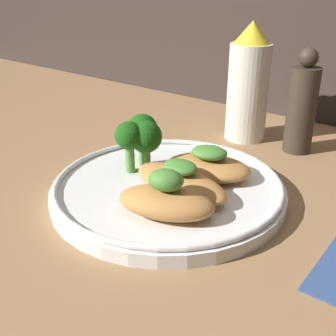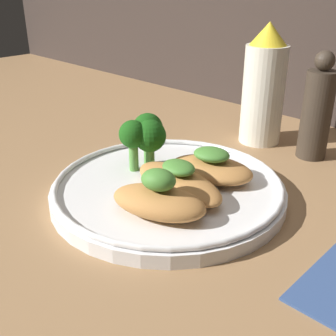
% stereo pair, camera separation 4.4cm
% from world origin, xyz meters
% --- Properties ---
extents(ground_plane, '(1.80, 1.80, 0.01)m').
position_xyz_m(ground_plane, '(0.00, 0.00, -0.01)').
color(ground_plane, '#936D47').
extents(plate, '(0.25, 0.25, 0.02)m').
position_xyz_m(plate, '(0.00, 0.00, 0.01)').
color(plate, white).
rests_on(plate, ground_plane).
extents(grilled_meat_front, '(0.10, 0.08, 0.05)m').
position_xyz_m(grilled_meat_front, '(0.04, -0.05, 0.03)').
color(grilled_meat_front, '#BC7F42').
rests_on(grilled_meat_front, plate).
extents(grilled_meat_middle, '(0.12, 0.06, 0.03)m').
position_xyz_m(grilled_meat_middle, '(0.02, -0.01, 0.03)').
color(grilled_meat_middle, '#BC7F42').
rests_on(grilled_meat_middle, plate).
extents(grilled_meat_back, '(0.11, 0.08, 0.04)m').
position_xyz_m(grilled_meat_back, '(0.02, 0.04, 0.03)').
color(grilled_meat_back, '#BC7F42').
rests_on(grilled_meat_back, plate).
extents(broccoli_bunch, '(0.05, 0.05, 0.06)m').
position_xyz_m(broccoli_bunch, '(-0.05, 0.02, 0.05)').
color(broccoli_bunch, '#569942').
rests_on(broccoli_bunch, plate).
extents(sauce_bottle, '(0.06, 0.06, 0.16)m').
position_xyz_m(sauce_bottle, '(-0.02, 0.21, 0.08)').
color(sauce_bottle, silver).
rests_on(sauce_bottle, ground_plane).
extents(pepper_grinder, '(0.04, 0.04, 0.14)m').
position_xyz_m(pepper_grinder, '(0.06, 0.21, 0.06)').
color(pepper_grinder, '#382D23').
rests_on(pepper_grinder, ground_plane).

